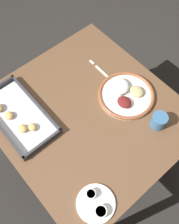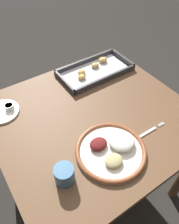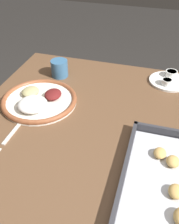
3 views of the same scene
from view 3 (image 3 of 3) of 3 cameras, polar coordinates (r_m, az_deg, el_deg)
The scene contains 6 objects.
dining_table at distance 1.03m, azimuth -0.28°, elevation -7.09°, with size 0.94×0.87×0.72m.
dinner_plate at distance 1.05m, azimuth -10.98°, elevation 2.55°, with size 0.30×0.30×0.05m.
fork at distance 0.94m, azimuth -16.31°, elevation -4.21°, with size 0.21×0.02×0.00m.
saucer_plate at distance 1.22m, azimuth 16.86°, elevation 6.73°, with size 0.17×0.17×0.04m.
baking_tray at distance 0.77m, azimuth 15.78°, elevation -14.66°, with size 0.43×0.22×0.04m.
drinking_cup at distance 1.21m, azimuth -6.55°, elevation 9.41°, with size 0.08×0.08×0.08m.
Camera 3 is at (0.70, 0.21, 1.33)m, focal length 42.00 mm.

